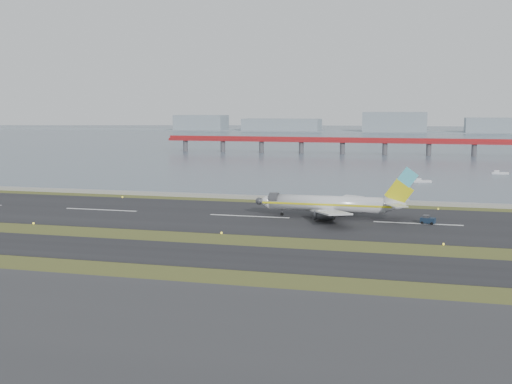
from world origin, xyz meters
The scene contains 12 objects.
ground centered at (0.00, 0.00, 0.00)m, with size 1000.00×1000.00×0.00m, color #324418.
apron_strip centered at (0.00, -55.00, 0.05)m, with size 1000.00×50.00×0.10m, color #313133.
taxiway_strip centered at (0.00, -12.00, 0.05)m, with size 1000.00×18.00×0.10m, color black.
runway_strip centered at (0.00, 30.00, 0.05)m, with size 1000.00×45.00×0.10m, color black.
seawall centered at (0.00, 60.00, 0.50)m, with size 1000.00×2.50×1.00m, color #979691.
bay_water centered at (0.00, 460.00, 0.00)m, with size 1400.00×800.00×1.30m, color #4C5A6D.
red_pier centered at (20.00, 250.00, 7.28)m, with size 260.00×5.00×10.20m.
far_shoreline centered at (13.62, 620.00, 6.07)m, with size 1400.00×80.00×60.50m.
airliner centered at (20.01, 33.00, 3.46)m, with size 38.52×32.89×12.80m.
pushback_tug centered at (42.14, 30.34, 1.00)m, with size 3.55×2.57×2.05m.
workboat_near centered at (40.66, 115.86, 0.48)m, with size 6.43×2.83×1.51m.
workboat_far centered at (70.89, 153.21, 0.49)m, with size 6.46×2.10×1.56m.
Camera 1 is at (40.36, -119.20, 26.33)m, focal length 45.00 mm.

